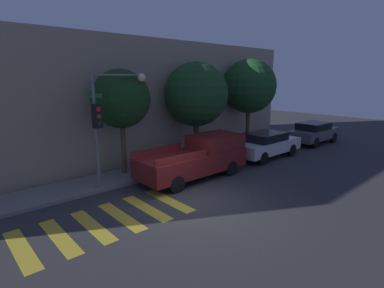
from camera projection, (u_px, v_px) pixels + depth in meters
name	position (u px, v px, depth m)	size (l,w,h in m)	color
ground_plane	(194.00, 203.00, 10.89)	(60.00, 60.00, 0.00)	#333335
sidewalk	(133.00, 174.00, 13.95)	(26.00, 2.02, 0.14)	slate
building_row	(89.00, 101.00, 16.48)	(26.00, 6.00, 6.48)	gray
crosswalk	(107.00, 221.00, 9.53)	(5.35, 2.60, 0.00)	gold
traffic_light_pole	(109.00, 109.00, 11.70)	(2.68, 0.56, 4.72)	slate
pickup_truck	(198.00, 157.00, 13.60)	(5.24, 1.94, 1.85)	maroon
sedan_near_corner	(265.00, 144.00, 17.04)	(4.51, 1.89, 1.44)	silver
sedan_middle	(314.00, 132.00, 20.73)	(4.32, 1.82, 1.46)	#4C5156
tree_near_corner	(121.00, 99.00, 13.21)	(2.60, 2.60, 4.86)	brown
tree_midblock	(196.00, 94.00, 16.12)	(3.45, 3.45, 5.32)	#4C3823
tree_far_end	(249.00, 86.00, 19.00)	(3.40, 3.40, 5.64)	brown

